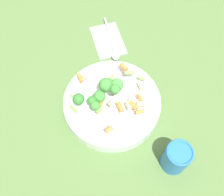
% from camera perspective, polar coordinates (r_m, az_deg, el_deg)
% --- Properties ---
extents(ground_plane, '(3.00, 3.00, 0.00)m').
position_cam_1_polar(ground_plane, '(0.80, 0.00, -2.07)').
color(ground_plane, '#4C6B38').
extents(bowl, '(0.29, 0.29, 0.05)m').
position_cam_1_polar(bowl, '(0.77, 0.00, -1.17)').
color(bowl, silver).
rests_on(bowl, ground_plane).
extents(pasta_salad, '(0.23, 0.21, 0.07)m').
position_cam_1_polar(pasta_salad, '(0.73, -1.20, 1.25)').
color(pasta_salad, '#8CB766').
rests_on(pasta_salad, bowl).
extents(cup, '(0.07, 0.07, 0.10)m').
position_cam_1_polar(cup, '(0.71, 13.81, -12.47)').
color(cup, '#2366B2').
rests_on(cup, ground_plane).
extents(napkin, '(0.15, 0.17, 0.01)m').
position_cam_1_polar(napkin, '(0.94, -0.89, 12.51)').
color(napkin, '#B2BCC6').
rests_on(napkin, ground_plane).
extents(spoon, '(0.10, 0.18, 0.01)m').
position_cam_1_polar(spoon, '(0.92, 0.13, 11.31)').
color(spoon, silver).
rests_on(spoon, napkin).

